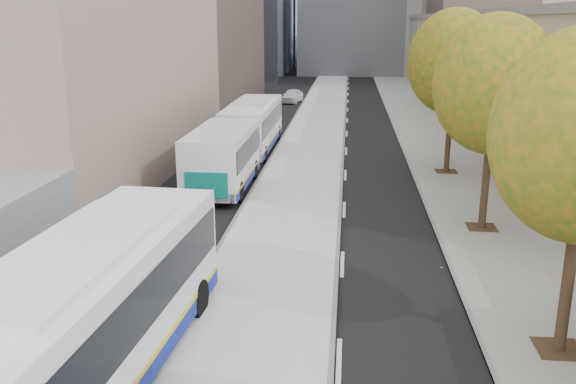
# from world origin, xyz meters

# --- Properties ---
(bus_platform) EXTENTS (4.25, 150.00, 0.15)m
(bus_platform) POSITION_xyz_m (-3.88, 35.00, 0.07)
(bus_platform) COLOR silver
(bus_platform) RESTS_ON ground
(sidewalk) EXTENTS (4.75, 150.00, 0.08)m
(sidewalk) POSITION_xyz_m (4.12, 35.00, 0.04)
(sidewalk) COLOR gray
(sidewalk) RESTS_ON ground
(building_tan) EXTENTS (18.00, 92.00, 8.00)m
(building_tan) POSITION_xyz_m (15.50, 64.00, 4.00)
(building_tan) COLOR #9C997A
(building_tan) RESTS_ON ground
(tree_d) EXTENTS (4.40, 4.40, 7.60)m
(tree_d) POSITION_xyz_m (3.60, 22.00, 5.47)
(tree_d) COLOR black
(tree_d) RESTS_ON sidewalk
(tree_e) EXTENTS (4.60, 4.60, 7.92)m
(tree_e) POSITION_xyz_m (3.60, 31.00, 5.69)
(tree_e) COLOR black
(tree_e) RESTS_ON sidewalk
(bus_far) EXTENTS (2.56, 17.24, 2.87)m
(bus_far) POSITION_xyz_m (-7.36, 31.92, 1.57)
(bus_far) COLOR white
(bus_far) RESTS_ON ground
(distant_car) EXTENTS (2.16, 4.05, 1.31)m
(distant_car) POSITION_xyz_m (-7.04, 58.51, 0.66)
(distant_car) COLOR white
(distant_car) RESTS_ON ground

